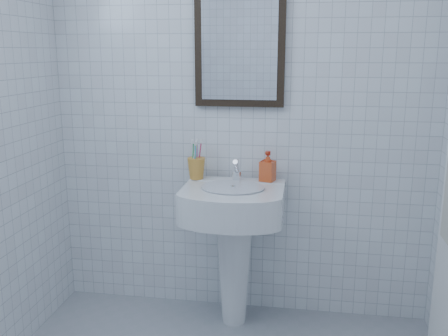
# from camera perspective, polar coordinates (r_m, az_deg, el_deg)

# --- Properties ---
(wall_back) EXTENTS (2.20, 0.02, 2.50)m
(wall_back) POSITION_cam_1_polar(r_m,az_deg,el_deg) (2.85, 2.00, 7.28)
(wall_back) COLOR silver
(wall_back) RESTS_ON ground
(washbasin) EXTENTS (0.55, 0.40, 0.84)m
(washbasin) POSITION_cam_1_polar(r_m,az_deg,el_deg) (2.80, 1.13, -7.28)
(washbasin) COLOR white
(washbasin) RESTS_ON ground
(faucet) EXTENTS (0.05, 0.12, 0.13)m
(faucet) POSITION_cam_1_polar(r_m,az_deg,el_deg) (2.80, 1.44, -0.42)
(faucet) COLOR silver
(faucet) RESTS_ON washbasin
(toothbrush_cup) EXTENTS (0.13, 0.13, 0.12)m
(toothbrush_cup) POSITION_cam_1_polar(r_m,az_deg,el_deg) (2.85, -3.18, -0.03)
(toothbrush_cup) COLOR gold
(toothbrush_cup) RESTS_ON washbasin
(soap_dispenser) EXTENTS (0.10, 0.10, 0.17)m
(soap_dispenser) POSITION_cam_1_polar(r_m,az_deg,el_deg) (2.80, 5.01, 0.20)
(soap_dispenser) COLOR red
(soap_dispenser) RESTS_ON washbasin
(wall_mirror) EXTENTS (0.50, 0.04, 0.62)m
(wall_mirror) POSITION_cam_1_polar(r_m,az_deg,el_deg) (2.82, 1.79, 13.31)
(wall_mirror) COLOR black
(wall_mirror) RESTS_ON wall_back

